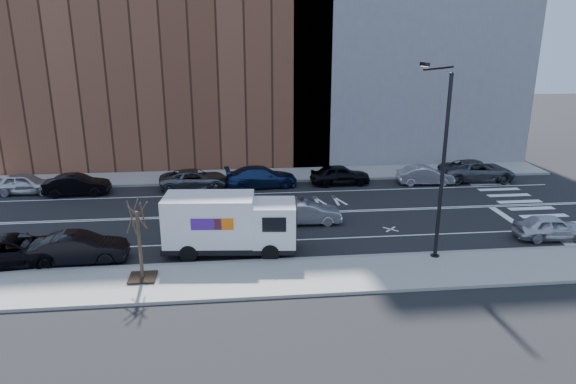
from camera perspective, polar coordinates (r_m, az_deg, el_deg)
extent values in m
plane|color=black|center=(31.80, -0.81, -2.42)|extent=(120.00, 120.00, 0.00)
cube|color=gray|center=(23.71, 1.15, -9.39)|extent=(44.00, 3.60, 0.15)
cube|color=gray|center=(40.15, -1.95, 1.90)|extent=(44.00, 3.60, 0.15)
cube|color=gray|center=(25.32, 0.64, -7.55)|extent=(44.00, 0.25, 0.17)
cube|color=gray|center=(38.42, -1.76, 1.20)|extent=(44.00, 0.25, 0.17)
cube|color=brown|center=(45.74, -13.27, 17.20)|extent=(26.00, 10.00, 22.00)
cube|color=slate|center=(47.79, 12.65, 19.63)|extent=(20.00, 10.00, 26.00)
cylinder|color=black|center=(25.20, 16.81, 2.24)|extent=(0.18, 0.18, 9.00)
cylinder|color=black|center=(26.63, 15.99, -6.93)|extent=(0.44, 0.44, 0.20)
sphere|color=black|center=(24.48, 17.73, 12.35)|extent=(0.20, 0.20, 0.20)
cylinder|color=black|center=(26.04, 16.27, 13.05)|extent=(0.11, 3.49, 0.48)
cube|color=black|center=(27.62, 14.96, 13.57)|extent=(0.25, 0.80, 0.18)
cube|color=#FFF2CC|center=(27.62, 14.94, 13.36)|extent=(0.18, 0.55, 0.03)
cube|color=black|center=(24.24, -15.85, -9.06)|extent=(1.20, 1.20, 0.04)
cylinder|color=#382B1E|center=(23.62, -16.15, -5.75)|extent=(0.16, 0.16, 3.20)
cylinder|color=#382B1E|center=(23.08, -15.82, -2.54)|extent=(0.06, 0.80, 1.44)
cylinder|color=#382B1E|center=(23.33, -16.15, -2.35)|extent=(0.81, 0.31, 1.19)
cylinder|color=#382B1E|center=(23.30, -16.86, -2.44)|extent=(0.58, 0.76, 1.50)
cylinder|color=#382B1E|center=(23.03, -16.99, -2.69)|extent=(0.47, 0.61, 1.37)
cylinder|color=#382B1E|center=(22.89, -16.34, -2.75)|extent=(0.72, 0.29, 1.13)
cube|color=black|center=(26.30, -6.55, -5.77)|extent=(6.66, 2.75, 0.31)
cube|color=silver|center=(25.75, -1.52, -3.41)|extent=(2.28, 2.42, 2.09)
cube|color=black|center=(25.65, 0.86, -2.74)|extent=(0.23, 1.94, 0.99)
cube|color=black|center=(24.57, -1.55, -3.66)|extent=(1.15, 0.14, 0.73)
cube|color=black|center=(26.72, -1.51, -1.91)|extent=(1.15, 0.14, 0.73)
cube|color=black|center=(26.15, 0.76, -5.54)|extent=(0.34, 2.10, 0.37)
cube|color=silver|center=(25.92, -8.73, -2.98)|extent=(4.58, 2.68, 2.41)
cube|color=#47198C|center=(24.77, -9.09, -3.58)|extent=(1.46, 0.15, 0.58)
cube|color=orange|center=(24.67, -7.16, -3.58)|extent=(0.94, 0.10, 0.58)
cube|color=#47198C|center=(26.96, -8.43, -1.81)|extent=(1.46, 0.15, 0.58)
cube|color=orange|center=(26.86, -6.65, -1.80)|extent=(0.94, 0.10, 0.58)
cylinder|color=black|center=(25.24, -2.00, -6.76)|extent=(0.90, 0.37, 0.88)
cylinder|color=black|center=(27.16, -1.93, -4.96)|extent=(0.90, 0.37, 0.88)
cylinder|color=black|center=(25.62, -10.99, -6.71)|extent=(0.90, 0.37, 0.88)
cylinder|color=black|center=(27.52, -10.27, -4.94)|extent=(0.90, 0.37, 0.88)
imported|color=silver|center=(39.95, -27.15, 0.85)|extent=(4.27, 1.77, 1.45)
imported|color=black|center=(38.16, -22.39, 0.75)|extent=(4.41, 1.72, 1.43)
imported|color=#53575B|center=(37.26, -10.27, 1.40)|extent=(5.15, 2.61, 1.40)
imported|color=navy|center=(37.16, -3.00, 1.70)|extent=(5.37, 2.61, 1.51)
imported|color=black|center=(37.90, 5.81, 1.93)|extent=(4.39, 1.85, 1.48)
imported|color=#AAA9AE|center=(39.14, 15.01, 1.81)|extent=(4.16, 1.70, 1.34)
imported|color=#46494D|center=(41.28, 20.26, 2.25)|extent=(5.69, 2.86, 1.54)
imported|color=#B1B1B6|center=(30.02, 2.06, -2.29)|extent=(4.08, 1.48, 1.34)
imported|color=black|center=(26.91, -22.17, -5.82)|extent=(4.60, 1.81, 1.49)
imported|color=black|center=(28.05, -28.10, -5.72)|extent=(5.51, 2.98, 1.47)
imported|color=silver|center=(31.20, 27.24, -3.51)|extent=(4.03, 1.84, 1.34)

